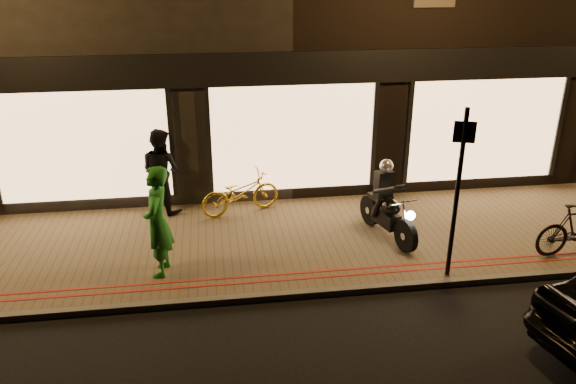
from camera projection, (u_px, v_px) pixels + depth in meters
The scene contains 9 objects.
ground at pixel (327, 297), 9.45m from camera, with size 90.00×90.00×0.00m, color black.
sidewalk at pixel (307, 240), 11.26m from camera, with size 50.00×4.00×0.12m, color brown.
kerb_stone at pixel (327, 292), 9.48m from camera, with size 50.00×0.14×0.12m, color #59544C.
red_kerb_lines at pixel (321, 274), 9.91m from camera, with size 50.00×0.26×0.01m.
motorcycle at pixel (387, 208), 11.07m from camera, with size 0.73×1.90×1.59m.
sign_post at pixel (458, 186), 9.29m from camera, with size 0.34×0.14×3.00m.
bicycle_gold at pixel (240, 193), 12.19m from camera, with size 0.62×1.78×0.94m, color gold.
person_green at pixel (158, 222), 9.60m from camera, with size 0.73×0.48×1.99m, color #1F7520.
person_dark at pixel (161, 171), 12.13m from camera, with size 0.91×0.71×1.87m, color black.
Camera 1 is at (-1.80, -7.90, 5.23)m, focal length 35.00 mm.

